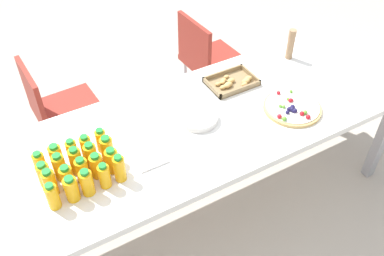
% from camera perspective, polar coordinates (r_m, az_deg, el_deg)
% --- Properties ---
extents(ground_plane, '(12.00, 12.00, 0.00)m').
position_cam_1_polar(ground_plane, '(2.84, 1.54, -9.95)').
color(ground_plane, '#B2A899').
extents(party_table, '(2.40, 0.85, 0.73)m').
position_cam_1_polar(party_table, '(2.34, 1.83, 0.07)').
color(party_table, white).
rests_on(party_table, ground_plane).
extents(chair_far_right, '(0.43, 0.43, 0.83)m').
position_cam_1_polar(chair_far_right, '(3.20, 2.04, 9.34)').
color(chair_far_right, maroon).
rests_on(chair_far_right, ground_plane).
extents(chair_far_left, '(0.42, 0.42, 0.83)m').
position_cam_1_polar(chair_far_left, '(2.87, -17.52, 2.55)').
color(chair_far_left, maroon).
rests_on(chair_far_left, ground_plane).
extents(juice_bottle_0, '(0.05, 0.05, 0.14)m').
position_cam_1_polar(juice_bottle_0, '(1.95, -18.07, -8.65)').
color(juice_bottle_0, '#FAAE14').
rests_on(juice_bottle_0, party_table).
extents(juice_bottle_1, '(0.06, 0.06, 0.14)m').
position_cam_1_polar(juice_bottle_1, '(1.96, -15.75, -7.82)').
color(juice_bottle_1, '#FAAD14').
rests_on(juice_bottle_1, party_table).
extents(juice_bottle_2, '(0.06, 0.06, 0.14)m').
position_cam_1_polar(juice_bottle_2, '(1.96, -13.82, -7.08)').
color(juice_bottle_2, '#FAAD14').
rests_on(juice_bottle_2, party_table).
extents(juice_bottle_3, '(0.05, 0.05, 0.14)m').
position_cam_1_polar(juice_bottle_3, '(1.97, -11.59, -6.26)').
color(juice_bottle_3, '#FAAE14').
rests_on(juice_bottle_3, party_table).
extents(juice_bottle_4, '(0.05, 0.05, 0.15)m').
position_cam_1_polar(juice_bottle_4, '(1.98, -9.63, -5.33)').
color(juice_bottle_4, '#F9AB14').
rests_on(juice_bottle_4, party_table).
extents(juice_bottle_5, '(0.06, 0.06, 0.15)m').
position_cam_1_polar(juice_bottle_5, '(2.00, -18.40, -6.95)').
color(juice_bottle_5, '#FAAD14').
rests_on(juice_bottle_5, party_table).
extents(juice_bottle_6, '(0.06, 0.06, 0.14)m').
position_cam_1_polar(juice_bottle_6, '(2.01, -16.29, -6.41)').
color(juice_bottle_6, '#F9AE14').
rests_on(juice_bottle_6, party_table).
extents(juice_bottle_7, '(0.06, 0.06, 0.14)m').
position_cam_1_polar(juice_bottle_7, '(2.01, -14.39, -5.52)').
color(juice_bottle_7, '#F9AD14').
rests_on(juice_bottle_7, party_table).
extents(juice_bottle_8, '(0.06, 0.06, 0.14)m').
position_cam_1_polar(juice_bottle_8, '(2.02, -12.57, -4.95)').
color(juice_bottle_8, '#F9AC14').
rests_on(juice_bottle_8, party_table).
extents(juice_bottle_9, '(0.06, 0.06, 0.14)m').
position_cam_1_polar(juice_bottle_9, '(2.03, -10.61, -4.29)').
color(juice_bottle_9, '#F9AE14').
rests_on(juice_bottle_9, party_table).
extents(juice_bottle_10, '(0.06, 0.06, 0.13)m').
position_cam_1_polar(juice_bottle_10, '(2.05, -19.08, -5.89)').
color(juice_bottle_10, '#F9AE14').
rests_on(juice_bottle_10, party_table).
extents(juice_bottle_11, '(0.06, 0.06, 0.15)m').
position_cam_1_polar(juice_bottle_11, '(2.05, -17.21, -4.99)').
color(juice_bottle_11, '#FAAD14').
rests_on(juice_bottle_11, party_table).
extents(juice_bottle_12, '(0.06, 0.06, 0.15)m').
position_cam_1_polar(juice_bottle_12, '(2.06, -15.20, -4.25)').
color(juice_bottle_12, '#FAAC14').
rests_on(juice_bottle_12, party_table).
extents(juice_bottle_13, '(0.06, 0.06, 0.14)m').
position_cam_1_polar(juice_bottle_13, '(2.07, -13.31, -3.62)').
color(juice_bottle_13, '#F9AE14').
rests_on(juice_bottle_13, party_table).
extents(juice_bottle_14, '(0.06, 0.06, 0.15)m').
position_cam_1_polar(juice_bottle_14, '(2.08, -11.23, -2.82)').
color(juice_bottle_14, '#F9AC14').
rests_on(juice_bottle_14, party_table).
extents(juice_bottle_15, '(0.05, 0.05, 0.13)m').
position_cam_1_polar(juice_bottle_15, '(2.11, -19.58, -4.50)').
color(juice_bottle_15, '#FAAE14').
rests_on(juice_bottle_15, party_table).
extents(juice_bottle_16, '(0.06, 0.06, 0.14)m').
position_cam_1_polar(juice_bottle_16, '(2.11, -17.62, -3.65)').
color(juice_bottle_16, '#FAAC14').
rests_on(juice_bottle_16, party_table).
extents(juice_bottle_17, '(0.05, 0.05, 0.14)m').
position_cam_1_polar(juice_bottle_17, '(2.12, -15.65, -3.02)').
color(juice_bottle_17, '#FAAD14').
rests_on(juice_bottle_17, party_table).
extents(juice_bottle_18, '(0.05, 0.05, 0.13)m').
position_cam_1_polar(juice_bottle_18, '(2.12, -13.92, -2.47)').
color(juice_bottle_18, '#F9AD14').
rests_on(juice_bottle_18, party_table).
extents(juice_bottle_19, '(0.05, 0.05, 0.13)m').
position_cam_1_polar(juice_bottle_19, '(2.14, -12.00, -1.61)').
color(juice_bottle_19, '#FAAD14').
rests_on(juice_bottle_19, party_table).
extents(fruit_pizza, '(0.32, 0.32, 0.05)m').
position_cam_1_polar(fruit_pizza, '(2.42, 13.21, 2.66)').
color(fruit_pizza, tan).
rests_on(fruit_pizza, party_table).
extents(snack_tray, '(0.28, 0.20, 0.04)m').
position_cam_1_polar(snack_tray, '(2.55, 5.35, 6.08)').
color(snack_tray, olive).
rests_on(snack_tray, party_table).
extents(plate_stack, '(0.21, 0.21, 0.03)m').
position_cam_1_polar(plate_stack, '(2.28, 0.90, 1.32)').
color(plate_stack, silver).
rests_on(plate_stack, party_table).
extents(napkin_stack, '(0.15, 0.15, 0.01)m').
position_cam_1_polar(napkin_stack, '(2.10, -5.75, -3.91)').
color(napkin_stack, white).
rests_on(napkin_stack, party_table).
extents(cardboard_tube, '(0.04, 0.04, 0.20)m').
position_cam_1_polar(cardboard_tube, '(2.79, 13.01, 10.81)').
color(cardboard_tube, '#9E7A56').
rests_on(cardboard_tube, party_table).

